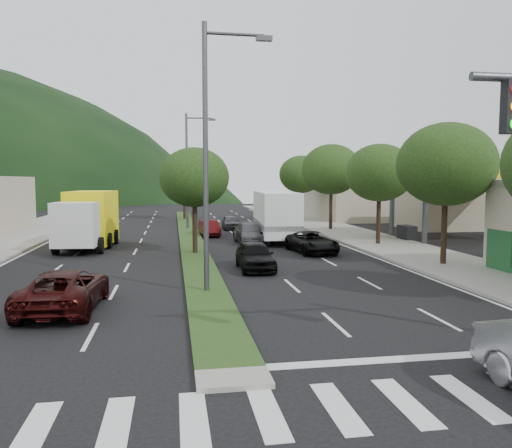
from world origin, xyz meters
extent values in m
plane|color=black|center=(0.00, 0.00, 0.00)|extent=(160.00, 160.00, 0.00)
cube|color=gray|center=(12.50, 25.00, 0.07)|extent=(5.00, 90.00, 0.15)
cube|color=#1E3D16|center=(0.00, 28.00, 0.06)|extent=(1.60, 56.00, 0.12)
cube|color=silver|center=(0.00, -2.00, 0.01)|extent=(19.00, 2.20, 0.01)
cube|color=black|center=(5.40, -1.65, 5.70)|extent=(0.35, 0.25, 1.05)
cube|color=silver|center=(19.00, 22.00, 5.00)|extent=(12.00, 8.00, 0.50)
cube|color=#E0B80B|center=(19.00, 22.00, 4.65)|extent=(12.20, 8.20, 0.50)
cylinder|color=#47494C|center=(15.00, 19.50, 2.30)|extent=(0.36, 0.36, 4.60)
cylinder|color=#47494C|center=(15.00, 24.50, 2.30)|extent=(0.36, 0.36, 4.60)
cylinder|color=#47494C|center=(23.00, 24.50, 2.30)|extent=(0.36, 0.36, 4.60)
cube|color=black|center=(15.00, 22.00, 0.55)|extent=(0.80, 1.60, 1.10)
cube|color=black|center=(23.00, 22.00, 0.55)|extent=(0.80, 1.60, 1.10)
cube|color=#B4AD8F|center=(19.50, 44.00, 2.60)|extent=(10.00, 16.00, 5.20)
cylinder|color=black|center=(12.00, 12.00, 2.05)|extent=(0.28, 0.28, 3.81)
ellipsoid|color=black|center=(12.00, 12.00, 5.05)|extent=(4.80, 4.80, 4.08)
cylinder|color=black|center=(12.00, 20.00, 1.94)|extent=(0.28, 0.28, 3.58)
ellipsoid|color=black|center=(12.00, 20.00, 4.76)|extent=(4.40, 4.40, 3.74)
cylinder|color=black|center=(12.00, 30.00, 2.11)|extent=(0.28, 0.28, 3.92)
ellipsoid|color=black|center=(12.00, 30.00, 5.19)|extent=(5.00, 5.00, 4.25)
cylinder|color=black|center=(12.00, 40.00, 2.00)|extent=(0.28, 0.28, 3.70)
ellipsoid|color=black|center=(12.00, 40.00, 4.90)|extent=(4.60, 4.60, 3.91)
cylinder|color=black|center=(0.00, 18.00, 1.80)|extent=(0.28, 0.28, 3.36)
ellipsoid|color=black|center=(0.00, 18.00, 4.44)|extent=(4.00, 4.00, 3.40)
cylinder|color=black|center=(0.00, 44.00, 2.02)|extent=(0.28, 0.28, 3.81)
ellipsoid|color=black|center=(0.00, 44.00, 5.02)|extent=(4.80, 4.80, 4.08)
cylinder|color=#47494C|center=(0.00, 8.00, 5.00)|extent=(0.20, 0.20, 10.00)
cylinder|color=#47494C|center=(1.10, 8.00, 9.60)|extent=(2.20, 0.12, 0.12)
cube|color=#47494C|center=(2.20, 8.00, 9.50)|extent=(0.60, 0.25, 0.18)
cylinder|color=#47494C|center=(0.00, 33.00, 5.00)|extent=(0.20, 0.20, 10.00)
cylinder|color=#47494C|center=(1.10, 33.00, 9.60)|extent=(2.20, 0.12, 0.12)
cube|color=#47494C|center=(2.20, 33.00, 9.50)|extent=(0.60, 0.25, 0.18)
imported|color=black|center=(-4.78, 6.29, 0.68)|extent=(2.47, 5.01, 1.37)
imported|color=black|center=(2.61, 12.60, 0.68)|extent=(1.64, 4.01, 1.36)
imported|color=#55555B|center=(3.95, 22.60, 0.67)|extent=(2.10, 4.70, 1.34)
imported|color=#490C0E|center=(1.50, 27.60, 0.60)|extent=(1.58, 3.72, 1.19)
imported|color=black|center=(6.85, 17.60, 0.62)|extent=(2.54, 4.69, 1.25)
imported|color=#434348|center=(3.74, 32.60, 0.60)|extent=(1.49, 3.55, 1.20)
cube|color=silver|center=(-6.72, 18.81, 1.76)|extent=(2.53, 1.93, 2.53)
cube|color=#FFF00D|center=(-6.41, 22.86, 1.87)|extent=(2.87, 4.79, 3.40)
cube|color=black|center=(-6.48, 21.99, 0.49)|extent=(2.68, 6.52, 0.33)
cylinder|color=black|center=(-5.42, 19.17, 0.49)|extent=(0.40, 1.01, 0.99)
cylinder|color=black|center=(-7.94, 19.37, 0.49)|extent=(0.40, 1.01, 0.99)
cylinder|color=black|center=(-5.24, 21.56, 0.49)|extent=(0.40, 1.01, 0.99)
cylinder|color=black|center=(-7.76, 21.75, 0.49)|extent=(0.40, 1.01, 0.99)
cylinder|color=black|center=(-5.08, 23.73, 0.49)|extent=(0.40, 1.01, 0.99)
cylinder|color=black|center=(-7.59, 23.92, 0.49)|extent=(0.40, 1.01, 0.99)
cube|color=white|center=(6.05, 24.38, 1.94)|extent=(3.21, 9.14, 2.99)
cube|color=slate|center=(6.05, 24.38, 1.20)|extent=(3.27, 9.15, 0.35)
cylinder|color=black|center=(5.10, 28.06, 0.45)|extent=(0.42, 0.92, 0.90)
cylinder|color=black|center=(7.58, 27.86, 0.45)|extent=(0.42, 0.92, 0.90)
cylinder|color=black|center=(5.01, 26.98, 0.45)|extent=(0.42, 0.92, 0.90)
cylinder|color=black|center=(7.50, 26.78, 0.45)|extent=(0.42, 0.92, 0.90)
cylinder|color=black|center=(4.55, 21.26, 0.45)|extent=(0.42, 0.92, 0.90)
cylinder|color=black|center=(7.03, 21.06, 0.45)|extent=(0.42, 0.92, 0.90)
camera|label=1|loc=(-1.21, -10.66, 4.26)|focal=35.00mm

